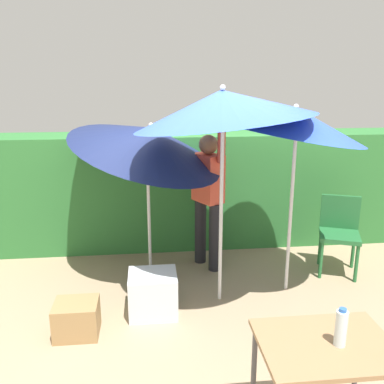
% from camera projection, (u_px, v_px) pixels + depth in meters
% --- Properties ---
extents(ground_plane, '(24.00, 24.00, 0.00)m').
position_uv_depth(ground_plane, '(195.00, 304.00, 4.25)').
color(ground_plane, '#9E8466').
extents(hedge_row, '(8.00, 0.70, 1.51)m').
position_uv_depth(hedge_row, '(181.00, 190.00, 5.65)').
color(hedge_row, '#2D7033').
rests_on(hedge_row, ground_plane).
extents(umbrella_rainbow, '(1.83, 1.76, 2.06)m').
position_uv_depth(umbrella_rainbow, '(149.00, 140.00, 4.62)').
color(umbrella_rainbow, silver).
rests_on(umbrella_rainbow, ground_plane).
extents(umbrella_orange, '(1.72, 1.70, 2.25)m').
position_uv_depth(umbrella_orange, '(223.00, 107.00, 3.81)').
color(umbrella_orange, silver).
rests_on(umbrella_orange, ground_plane).
extents(umbrella_yellow, '(1.44, 1.42, 2.05)m').
position_uv_depth(umbrella_yellow, '(296.00, 122.00, 4.10)').
color(umbrella_yellow, silver).
rests_on(umbrella_yellow, ground_plane).
extents(person_vendor, '(0.37, 0.52, 1.88)m').
position_uv_depth(person_vendor, '(208.00, 192.00, 4.87)').
color(person_vendor, black).
rests_on(person_vendor, ground_plane).
extents(chair_plastic, '(0.57, 0.57, 0.89)m').
position_uv_depth(chair_plastic, '(339.00, 230.00, 4.86)').
color(chair_plastic, '#236633').
rests_on(chair_plastic, ground_plane).
extents(cooler_box, '(0.46, 0.40, 0.41)m').
position_uv_depth(cooler_box, '(153.00, 294.00, 4.04)').
color(cooler_box, silver).
rests_on(cooler_box, ground_plane).
extents(crate_cardboard, '(0.38, 0.33, 0.31)m').
position_uv_depth(crate_cardboard, '(77.00, 319.00, 3.72)').
color(crate_cardboard, '#9E7A4C').
rests_on(crate_cardboard, ground_plane).
extents(folding_table, '(0.80, 0.60, 0.72)m').
position_uv_depth(folding_table, '(326.00, 355.00, 2.49)').
color(folding_table, '#4C4C51').
rests_on(folding_table, ground_plane).
extents(bottle_water, '(0.07, 0.07, 0.24)m').
position_uv_depth(bottle_water, '(341.00, 328.00, 2.42)').
color(bottle_water, silver).
rests_on(bottle_water, folding_table).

